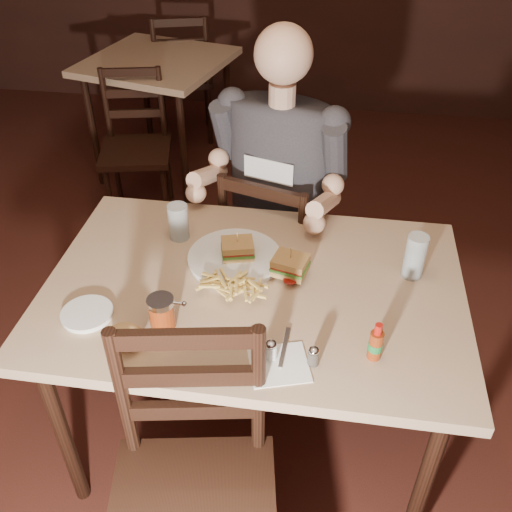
# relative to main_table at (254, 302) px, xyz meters

# --- Properties ---
(room_shell) EXTENTS (7.00, 7.00, 7.00)m
(room_shell) POSITION_rel_main_table_xyz_m (-0.21, -0.29, 0.70)
(room_shell) COLOR black
(room_shell) RESTS_ON ground
(main_table) EXTENTS (1.32, 0.88, 0.77)m
(main_table) POSITION_rel_main_table_xyz_m (0.00, 0.00, 0.00)
(main_table) COLOR tan
(main_table) RESTS_ON ground
(bg_table) EXTENTS (0.97, 0.97, 0.77)m
(bg_table) POSITION_rel_main_table_xyz_m (-0.91, 2.01, -0.02)
(bg_table) COLOR tan
(bg_table) RESTS_ON ground
(chair_far) EXTENTS (0.52, 0.54, 0.89)m
(chair_far) POSITION_rel_main_table_xyz_m (0.02, 0.60, -0.26)
(chair_far) COLOR black
(chair_far) RESTS_ON ground
(bg_chair_far) EXTENTS (0.53, 0.56, 0.91)m
(bg_chair_far) POSITION_rel_main_table_xyz_m (-0.91, 2.56, -0.24)
(bg_chair_far) COLOR black
(bg_chair_far) RESTS_ON ground
(bg_chair_near) EXTENTS (0.47, 0.50, 0.85)m
(bg_chair_near) POSITION_rel_main_table_xyz_m (-0.91, 1.46, -0.27)
(bg_chair_near) COLOR black
(bg_chair_near) RESTS_ON ground
(diner) EXTENTS (0.65, 0.57, 0.95)m
(diner) POSITION_rel_main_table_xyz_m (0.00, 0.56, 0.23)
(diner) COLOR #323238
(diner) RESTS_ON chair_far
(dinner_plate) EXTENTS (0.30, 0.30, 0.02)m
(dinner_plate) POSITION_rel_main_table_xyz_m (-0.08, 0.11, 0.08)
(dinner_plate) COLOR white
(dinner_plate) RESTS_ON main_table
(sandwich_left) EXTENTS (0.12, 0.11, 0.09)m
(sandwich_left) POSITION_rel_main_table_xyz_m (-0.07, 0.12, 0.14)
(sandwich_left) COLOR tan
(sandwich_left) RESTS_ON dinner_plate
(sandwich_right) EXTENTS (0.12, 0.11, 0.09)m
(sandwich_right) POSITION_rel_main_table_xyz_m (0.11, 0.06, 0.14)
(sandwich_right) COLOR tan
(sandwich_right) RESTS_ON dinner_plate
(fries_pile) EXTENTS (0.25, 0.17, 0.04)m
(fries_pile) POSITION_rel_main_table_xyz_m (-0.07, -0.05, 0.11)
(fries_pile) COLOR #E7C668
(fries_pile) RESTS_ON dinner_plate
(ketchup_dollop) EXTENTS (0.05, 0.05, 0.01)m
(ketchup_dollop) POSITION_rel_main_table_xyz_m (0.11, 0.02, 0.10)
(ketchup_dollop) COLOR maroon
(ketchup_dollop) RESTS_ON dinner_plate
(glass_left) EXTENTS (0.07, 0.07, 0.13)m
(glass_left) POSITION_rel_main_table_xyz_m (-0.30, 0.22, 0.14)
(glass_left) COLOR silver
(glass_left) RESTS_ON main_table
(glass_right) EXTENTS (0.07, 0.07, 0.15)m
(glass_right) POSITION_rel_main_table_xyz_m (0.50, 0.13, 0.15)
(glass_right) COLOR silver
(glass_right) RESTS_ON main_table
(hot_sauce) EXTENTS (0.04, 0.04, 0.12)m
(hot_sauce) POSITION_rel_main_table_xyz_m (0.37, -0.25, 0.13)
(hot_sauce) COLOR maroon
(hot_sauce) RESTS_ON main_table
(salt_shaker) EXTENTS (0.03, 0.03, 0.06)m
(salt_shaker) POSITION_rel_main_table_xyz_m (0.09, -0.29, 0.10)
(salt_shaker) COLOR white
(salt_shaker) RESTS_ON main_table
(pepper_shaker) EXTENTS (0.03, 0.03, 0.06)m
(pepper_shaker) POSITION_rel_main_table_xyz_m (0.21, -0.30, 0.10)
(pepper_shaker) COLOR #38332D
(pepper_shaker) RESTS_ON main_table
(syrup_dispenser) EXTENTS (0.08, 0.08, 0.10)m
(syrup_dispenser) POSITION_rel_main_table_xyz_m (-0.23, -0.22, 0.12)
(syrup_dispenser) COLOR maroon
(syrup_dispenser) RESTS_ON main_table
(napkin) EXTENTS (0.19, 0.19, 0.00)m
(napkin) POSITION_rel_main_table_xyz_m (0.12, -0.32, 0.07)
(napkin) COLOR white
(napkin) RESTS_ON main_table
(knife) EXTENTS (0.05, 0.19, 0.00)m
(knife) POSITION_rel_main_table_xyz_m (0.04, -0.29, 0.08)
(knife) COLOR silver
(knife) RESTS_ON napkin
(fork) EXTENTS (0.02, 0.15, 0.00)m
(fork) POSITION_rel_main_table_xyz_m (0.13, -0.25, 0.08)
(fork) COLOR silver
(fork) RESTS_ON napkin
(side_plate) EXTENTS (0.15, 0.15, 0.01)m
(side_plate) POSITION_rel_main_table_xyz_m (-0.47, -0.21, 0.08)
(side_plate) COLOR white
(side_plate) RESTS_ON main_table
(bread_roll) EXTENTS (0.11, 0.09, 0.06)m
(bread_roll) POSITION_rel_main_table_xyz_m (-0.31, -0.31, 0.12)
(bread_roll) COLOR tan
(bread_roll) RESTS_ON side_plate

